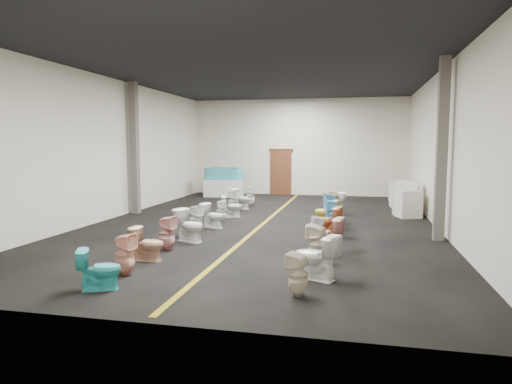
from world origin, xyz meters
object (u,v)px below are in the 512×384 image
appliance_crate_a (408,204)px  toilet_right_1 (316,257)px  toilet_left_8 (231,206)px  toilet_left_11 (250,196)px  bathtub (224,173)px  toilet_left_9 (233,201)px  toilet_left_3 (167,233)px  toilet_left_6 (213,216)px  appliance_crate_d (397,191)px  toilet_right_7 (326,212)px  toilet_right_6 (332,214)px  toilet_right_8 (330,206)px  toilet_left_7 (221,211)px  toilet_left_10 (241,199)px  appliance_crate_c (401,196)px  toilet_right_10 (333,200)px  toilet_right_0 (298,275)px  toilet_right_3 (325,235)px  toilet_left_0 (100,269)px  toilet_left_1 (125,254)px  appliance_crate_b (406,198)px  toilet_right_4 (318,230)px  display_table (224,188)px  toilet_right_9 (334,203)px  toilet_left_2 (148,244)px  toilet_left_5 (196,219)px  toilet_left_4 (190,225)px  toilet_right_5 (326,221)px

appliance_crate_a → toilet_right_1: (-2.35, -7.61, -0.03)m
toilet_left_8 → toilet_left_11: 2.78m
bathtub → toilet_left_9: bearing=-73.4°
toilet_left_3 → toilet_left_6: 2.91m
toilet_left_3 → appliance_crate_d: bearing=-22.8°
toilet_left_9 → toilet_right_7: (3.30, -1.39, -0.06)m
toilet_left_8 → toilet_right_6: (3.34, -1.42, 0.07)m
toilet_left_9 → toilet_right_8: size_ratio=1.03×
toilet_left_7 → toilet_left_10: (-0.12, 3.00, 0.03)m
appliance_crate_d → toilet_right_7: size_ratio=1.27×
toilet_left_8 → toilet_right_6: bearing=-135.9°
appliance_crate_c → toilet_right_10: appliance_crate_c is taller
toilet_left_8 → toilet_left_9: size_ratio=0.85×
toilet_right_0 → toilet_right_7: toilet_right_7 is taller
toilet_right_3 → toilet_right_6: 2.89m
appliance_crate_a → toilet_left_7: appliance_crate_a is taller
toilet_left_7 → toilet_right_10: toilet_right_10 is taller
toilet_left_11 → toilet_left_10: bearing=172.9°
toilet_left_0 → toilet_left_8: (0.09, 7.72, 0.01)m
toilet_left_6 → toilet_left_1: bearing=-164.7°
appliance_crate_b → toilet_right_0: appliance_crate_b is taller
toilet_right_4 → display_table: bearing=-169.2°
toilet_left_8 → toilet_right_9: size_ratio=0.94×
appliance_crate_b → toilet_right_10: bearing=174.0°
display_table → toilet_left_0: size_ratio=2.52×
toilet_left_11 → appliance_crate_a: bearing=-102.6°
appliance_crate_b → toilet_right_7: (-2.55, -2.62, -0.19)m
toilet_left_2 → toilet_left_10: size_ratio=0.93×
display_table → appliance_crate_c: bearing=-15.3°
toilet_left_7 → toilet_left_10: bearing=-17.6°
bathtub → toilet_left_0: bearing=-85.5°
toilet_left_11 → toilet_right_7: toilet_left_11 is taller
appliance_crate_a → toilet_right_3: size_ratio=1.11×
toilet_left_5 → toilet_right_7: 4.06m
toilet_right_1 → toilet_right_10: bearing=-154.1°
toilet_left_6 → toilet_left_5: bearing=-173.9°
toilet_left_3 → toilet_right_7: 5.41m
toilet_left_4 → toilet_right_0: toilet_left_4 is taller
toilet_right_5 → bathtub: bearing=-134.9°
toilet_left_7 → toilet_right_5: (3.28, -1.32, 0.04)m
toilet_right_4 → toilet_right_6: 2.08m
bathtub → toilet_right_3: bathtub is taller
toilet_right_10 → toilet_left_1: bearing=-27.7°
toilet_left_1 → toilet_left_2: bearing=12.5°
toilet_left_0 → toilet_left_1: toilet_left_1 is taller
toilet_left_6 → toilet_right_1: bearing=-126.3°
appliance_crate_c → toilet_left_5: (-5.85, -6.54, -0.04)m
appliance_crate_a → toilet_right_6: size_ratio=1.05×
appliance_crate_d → toilet_left_7: size_ratio=1.32×
display_table → appliance_crate_a: (7.61, -4.47, 0.05)m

